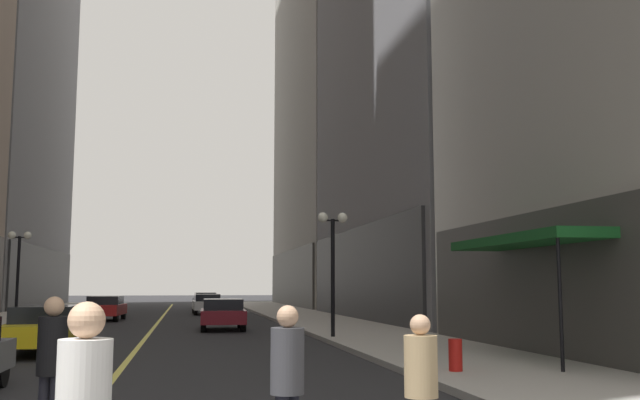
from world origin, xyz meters
TOP-DOWN VIEW (x-y plane):
  - ground_plane at (0.00, 35.00)m, footprint 200.00×200.00m
  - sidewalk_right at (8.25, 35.00)m, footprint 4.50×78.00m
  - lane_centre_stripe at (0.00, 35.00)m, footprint 0.16×70.00m
  - storefront_awning_right at (9.69, 13.25)m, footprint 1.60×5.99m
  - car_yellow at (-2.46, 18.03)m, footprint 1.90×4.40m
  - car_maroon at (2.96, 27.68)m, footprint 1.95×4.13m
  - car_red at (-2.92, 37.06)m, footprint 2.02×4.36m
  - car_white at (2.73, 44.76)m, footprint 1.92×4.75m
  - car_navy at (2.85, 54.83)m, footprint 1.95×4.29m
  - pedestrian_in_black_coat at (-0.08, 5.74)m, footprint 0.46×0.46m
  - pedestrian_with_orange_bag at (2.45, 4.04)m, footprint 0.48×0.48m
  - pedestrian_in_tan_trench at (3.79, 3.89)m, footprint 0.45×0.45m
  - traffic_light_near_right at (5.35, 2.44)m, footprint 3.43×0.35m
  - street_lamp_left_far at (-6.40, 32.30)m, footprint 1.06×0.36m
  - street_lamp_right_mid at (6.40, 21.03)m, footprint 1.06×0.36m
  - fire_hydrant_right at (6.90, 10.94)m, footprint 0.28×0.28m

SIDE VIEW (x-z plane):
  - ground_plane at x=0.00m, z-range 0.00..0.00m
  - lane_centre_stripe at x=0.00m, z-range 0.00..0.01m
  - sidewalk_right at x=8.25m, z-range 0.00..0.15m
  - fire_hydrant_right at x=6.90m, z-range 0.00..0.80m
  - car_navy at x=2.85m, z-range 0.06..1.38m
  - car_maroon at x=2.96m, z-range 0.06..1.38m
  - car_yellow at x=-2.46m, z-range 0.06..1.38m
  - car_red at x=-2.92m, z-range 0.06..1.38m
  - car_white at x=2.73m, z-range 0.06..1.38m
  - pedestrian_in_tan_trench at x=3.79m, z-range 0.13..1.73m
  - pedestrian_with_orange_bag at x=2.45m, z-range 0.14..1.84m
  - pedestrian_in_black_coat at x=-0.08m, z-range 0.15..1.92m
  - storefront_awning_right at x=9.69m, z-range 1.43..4.55m
  - street_lamp_left_far at x=-6.40m, z-range 1.04..5.47m
  - street_lamp_right_mid at x=6.40m, z-range 1.04..5.47m
  - traffic_light_near_right at x=5.35m, z-range 0.92..6.57m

